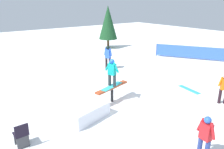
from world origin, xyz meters
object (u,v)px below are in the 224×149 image
Objects in this scene: pine_tree_far at (108,22)px; bystander_blue at (108,56)px; rail_feature at (112,89)px; bystander_orange at (224,87)px; loose_snowboard_cyan at (189,89)px; folding_chair at (21,135)px; main_rider_on_rail at (112,73)px; bystander_red at (205,135)px; loose_snowboard_white at (152,72)px.

bystander_blue is at bearing -125.90° from pine_tree_far.
bystander_orange is (4.08, -3.30, 0.17)m from rail_feature.
bystander_orange is 1.05× the size of loose_snowboard_cyan.
folding_chair is at bearing -149.02° from bystander_orange.
loose_snowboard_cyan is (4.28, -1.37, -1.44)m from main_rider_on_rail.
bystander_red is at bearing 137.91° from loose_snowboard_cyan.
bystander_blue is 7.68m from pine_tree_far.
main_rider_on_rail is 0.33× the size of pine_tree_far.
pine_tree_far is at bearing 125.50° from bystander_blue.
bystander_red is at bearing -105.01° from rail_feature.
main_rider_on_rail is at bearing 178.52° from loose_snowboard_white.
loose_snowboard_cyan is (1.30, -5.83, -0.93)m from bystander_blue.
rail_feature is 1.51× the size of loose_snowboard_cyan.
loose_snowboard_white is at bearing -105.74° from pine_tree_far.
folding_chair is (-8.55, 2.34, -0.41)m from bystander_orange.
loose_snowboard_cyan is (0.21, 1.93, -0.81)m from bystander_orange.
main_rider_on_rail is at bearing -52.40° from bystander_blue.
pine_tree_far is at bearing 41.87° from rail_feature.
pine_tree_far is (2.39, 8.47, 2.57)m from loose_snowboard_white.
main_rider_on_rail is 4.72m from loose_snowboard_cyan.
loose_snowboard_cyan is at bearing -35.73° from main_rider_on_rail.
loose_snowboard_white is at bearing -2.23° from loose_snowboard_cyan.
main_rider_on_rail is 4.95m from bystander_red.
loose_snowboard_white is (2.01, -2.39, -0.93)m from bystander_blue.
loose_snowboard_white is 0.35× the size of pine_tree_far.
rail_feature is 0.49× the size of pine_tree_far.
rail_feature is at bearing 5.84° from bystander_red.
loose_snowboard_white is 9.94m from folding_chair.
main_rider_on_rail is 5.59m from loose_snowboard_white.
bystander_blue reaches higher than bystander_orange.
main_rider_on_rail is at bearing -125.02° from pine_tree_far.
main_rider_on_rail is (0.00, 0.00, 0.80)m from rail_feature.
main_rider_on_rail is 0.94× the size of loose_snowboard_white.
bystander_blue is 9.23m from folding_chair.
rail_feature is 1.43× the size of bystander_orange.
main_rider_on_rail is 5.29m from bystander_orange.
bystander_red is at bearing 136.57° from folding_chair.
bystander_red reaches higher than folding_chair.
bystander_red reaches higher than loose_snowboard_white.
folding_chair is at bearing -72.58° from bystander_blue.
folding_chair is at bearing 55.34° from bystander_red.
pine_tree_far is (4.40, 6.07, 1.64)m from bystander_blue.
pine_tree_far is (3.30, 13.83, 1.76)m from bystander_orange.
bystander_red is (-0.16, -4.90, -0.65)m from main_rider_on_rail.
bystander_blue is at bearing 106.09° from loose_snowboard_white.
bystander_orange is at bearing 163.69° from folding_chair.
folding_chair is (-4.47, -0.97, -1.04)m from main_rider_on_rail.
bystander_orange is 5.50m from loose_snowboard_white.
loose_snowboard_white is at bearing -163.29° from folding_chair.
pine_tree_far is (7.54, 15.43, 1.78)m from bystander_red.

